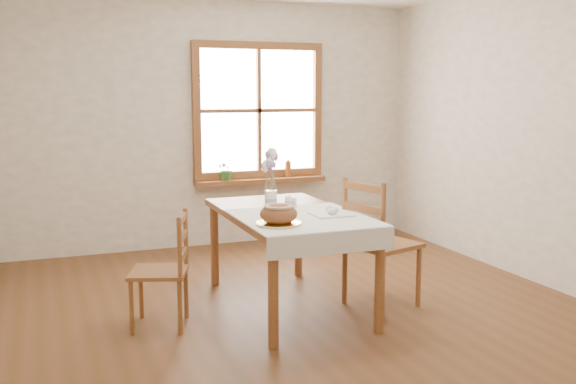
% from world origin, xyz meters
% --- Properties ---
extents(ground, '(5.00, 5.00, 0.00)m').
position_xyz_m(ground, '(0.00, 0.00, 0.00)').
color(ground, brown).
rests_on(ground, ground).
extents(room_walls, '(4.60, 5.10, 2.65)m').
position_xyz_m(room_walls, '(0.00, 0.00, 1.71)').
color(room_walls, white).
rests_on(room_walls, ground).
extents(window, '(1.46, 0.08, 1.46)m').
position_xyz_m(window, '(0.50, 2.47, 1.45)').
color(window, '#93572D').
rests_on(window, ground).
extents(window_sill, '(1.46, 0.20, 0.05)m').
position_xyz_m(window_sill, '(0.50, 2.40, 0.69)').
color(window_sill, '#93572D').
rests_on(window_sill, ground).
extents(dining_table, '(0.90, 1.60, 0.75)m').
position_xyz_m(dining_table, '(0.00, 0.30, 0.66)').
color(dining_table, '#93572D').
rests_on(dining_table, ground).
extents(table_linen, '(0.91, 0.99, 0.01)m').
position_xyz_m(table_linen, '(0.00, -0.00, 0.76)').
color(table_linen, white).
rests_on(table_linen, dining_table).
extents(chair_left, '(0.51, 0.50, 0.82)m').
position_xyz_m(chair_left, '(-1.01, 0.22, 0.41)').
color(chair_left, '#93572D').
rests_on(chair_left, ground).
extents(chair_right, '(0.61, 0.59, 1.01)m').
position_xyz_m(chair_right, '(0.69, 0.05, 0.50)').
color(chair_right, '#93572D').
rests_on(chair_right, ground).
extents(bread_plate, '(0.38, 0.38, 0.02)m').
position_xyz_m(bread_plate, '(-0.26, -0.18, 0.77)').
color(bread_plate, white).
rests_on(bread_plate, table_linen).
extents(bread_loaf, '(0.26, 0.26, 0.14)m').
position_xyz_m(bread_loaf, '(-0.26, -0.18, 0.85)').
color(bread_loaf, brown).
rests_on(bread_loaf, bread_plate).
extents(egg_napkin, '(0.29, 0.24, 0.01)m').
position_xyz_m(egg_napkin, '(0.23, -0.00, 0.77)').
color(egg_napkin, white).
rests_on(egg_napkin, table_linen).
extents(eggs, '(0.22, 0.20, 0.05)m').
position_xyz_m(eggs, '(0.23, -0.00, 0.80)').
color(eggs, white).
rests_on(eggs, egg_napkin).
extents(salt_shaker, '(0.05, 0.05, 0.10)m').
position_xyz_m(salt_shaker, '(0.03, 0.38, 0.81)').
color(salt_shaker, white).
rests_on(salt_shaker, table_linen).
extents(pepper_shaker, '(0.05, 0.05, 0.08)m').
position_xyz_m(pepper_shaker, '(0.09, 0.40, 0.80)').
color(pepper_shaker, white).
rests_on(pepper_shaker, table_linen).
extents(flower_vase, '(0.11, 0.11, 0.11)m').
position_xyz_m(flower_vase, '(-0.03, 0.61, 0.80)').
color(flower_vase, white).
rests_on(flower_vase, dining_table).
extents(lavender_bouquet, '(0.17, 0.17, 0.33)m').
position_xyz_m(lavender_bouquet, '(-0.03, 0.61, 1.02)').
color(lavender_bouquet, '#795BA2').
rests_on(lavender_bouquet, flower_vase).
extents(potted_plant, '(0.25, 0.27, 0.18)m').
position_xyz_m(potted_plant, '(0.11, 2.40, 0.81)').
color(potted_plant, '#35722D').
rests_on(potted_plant, window_sill).
extents(amber_bottle, '(0.08, 0.08, 0.19)m').
position_xyz_m(amber_bottle, '(0.82, 2.40, 0.81)').
color(amber_bottle, '#A4511E').
rests_on(amber_bottle, window_sill).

